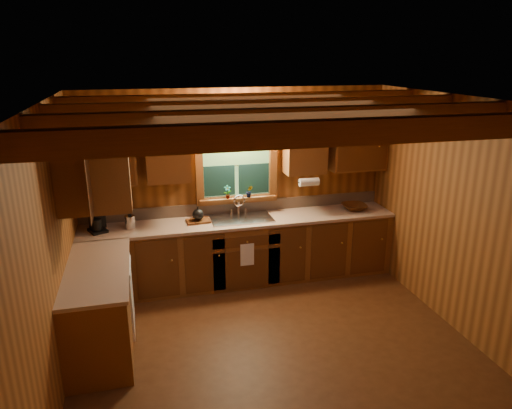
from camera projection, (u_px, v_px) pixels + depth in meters
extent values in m
plane|color=#4C2912|center=(274.00, 344.00, 5.13)|extent=(4.20, 4.20, 0.00)
plane|color=brown|center=(277.00, 101.00, 4.34)|extent=(4.20, 4.20, 0.00)
plane|color=brown|center=(236.00, 184.00, 6.49)|extent=(4.20, 0.00, 4.20)
plane|color=brown|center=(361.00, 338.00, 2.98)|extent=(4.20, 0.00, 4.20)
plane|color=brown|center=(52.00, 253.00, 4.25)|extent=(0.00, 3.80, 3.80)
plane|color=brown|center=(457.00, 216.00, 5.23)|extent=(0.00, 3.80, 3.80)
cube|color=brown|center=(327.00, 133.00, 3.27)|extent=(4.20, 0.14, 0.18)
cube|color=brown|center=(291.00, 118.00, 4.01)|extent=(4.20, 0.14, 0.18)
cube|color=brown|center=(266.00, 108.00, 4.75)|extent=(4.20, 0.14, 0.18)
cube|color=brown|center=(248.00, 101.00, 5.49)|extent=(4.20, 0.14, 0.18)
cube|color=brown|center=(242.00, 251.00, 6.47)|extent=(4.20, 0.62, 0.86)
cube|color=brown|center=(101.00, 308.00, 5.03)|extent=(0.62, 1.60, 0.86)
cube|color=tan|center=(242.00, 221.00, 6.34)|extent=(4.20, 0.66, 0.04)
cube|color=tan|center=(97.00, 270.00, 4.89)|extent=(0.64, 1.60, 0.04)
cube|color=tan|center=(237.00, 207.00, 6.58)|extent=(4.20, 0.02, 0.16)
cube|color=white|center=(132.00, 296.00, 5.29)|extent=(0.02, 0.60, 0.80)
cube|color=brown|center=(103.00, 154.00, 5.77)|extent=(0.78, 0.34, 0.78)
cube|color=brown|center=(167.00, 151.00, 5.96)|extent=(0.55, 0.34, 0.78)
cube|color=brown|center=(305.00, 145.00, 6.39)|extent=(0.55, 0.34, 0.78)
cube|color=brown|center=(358.00, 142.00, 6.57)|extent=(0.78, 0.34, 0.78)
cube|color=brown|center=(73.00, 176.00, 4.75)|extent=(0.34, 1.10, 0.78)
cube|color=brown|center=(236.00, 134.00, 6.24)|extent=(1.12, 0.08, 0.10)
cube|color=brown|center=(237.00, 199.00, 6.52)|extent=(1.12, 0.08, 0.10)
cube|color=brown|center=(199.00, 169.00, 6.26)|extent=(0.10, 0.08, 0.80)
cube|color=brown|center=(273.00, 165.00, 6.50)|extent=(0.10, 0.08, 0.80)
cube|color=#497A33|center=(236.00, 167.00, 6.41)|extent=(0.92, 0.01, 0.80)
cube|color=#102D2D|center=(219.00, 181.00, 6.39)|extent=(0.42, 0.02, 0.42)
cube|color=#102D2D|center=(254.00, 179.00, 6.50)|extent=(0.42, 0.02, 0.42)
cylinder|color=black|center=(237.00, 166.00, 6.38)|extent=(0.92, 0.01, 0.01)
cube|color=brown|center=(238.00, 199.00, 6.47)|extent=(1.06, 0.14, 0.04)
cylinder|color=black|center=(236.00, 117.00, 6.17)|extent=(0.08, 0.03, 0.08)
cylinder|color=black|center=(229.00, 117.00, 6.10)|extent=(0.09, 0.17, 0.08)
cylinder|color=black|center=(245.00, 117.00, 6.14)|extent=(0.09, 0.17, 0.08)
sphere|color=#FFE0A5|center=(226.00, 124.00, 6.05)|extent=(0.13, 0.13, 0.13)
sphere|color=#FFE0A5|center=(250.00, 123.00, 6.12)|extent=(0.13, 0.13, 0.13)
cylinder|color=white|center=(309.00, 182.00, 6.35)|extent=(0.27, 0.11, 0.11)
cube|color=white|center=(247.00, 255.00, 6.14)|extent=(0.18, 0.01, 0.30)
cube|color=silver|center=(241.00, 219.00, 6.34)|extent=(0.82, 0.48, 0.02)
cube|color=#262628|center=(228.00, 224.00, 6.31)|extent=(0.34, 0.40, 0.14)
cube|color=#262628|center=(255.00, 222.00, 6.40)|extent=(0.34, 0.40, 0.14)
cylinder|color=silver|center=(238.00, 207.00, 6.47)|extent=(0.04, 0.04, 0.22)
torus|color=silver|center=(239.00, 201.00, 6.38)|extent=(0.16, 0.02, 0.16)
cube|color=black|center=(98.00, 230.00, 5.88)|extent=(0.19, 0.23, 0.03)
cube|color=black|center=(97.00, 216.00, 5.89)|extent=(0.19, 0.08, 0.32)
cube|color=black|center=(95.00, 208.00, 5.76)|extent=(0.19, 0.21, 0.04)
cylinder|color=black|center=(97.00, 225.00, 5.82)|extent=(0.12, 0.12, 0.14)
cylinder|color=silver|center=(130.00, 222.00, 5.98)|extent=(0.13, 0.13, 0.16)
cylinder|color=black|center=(127.00, 210.00, 5.91)|extent=(0.03, 0.04, 0.24)
cylinder|color=black|center=(129.00, 209.00, 5.93)|extent=(0.01, 0.01, 0.24)
cylinder|color=black|center=(130.00, 209.00, 5.94)|extent=(0.03, 0.04, 0.24)
cylinder|color=black|center=(131.00, 209.00, 5.95)|extent=(0.05, 0.06, 0.24)
cube|color=#512A11|center=(198.00, 221.00, 6.22)|extent=(0.32, 0.24, 0.03)
sphere|color=black|center=(198.00, 215.00, 6.19)|extent=(0.15, 0.15, 0.15)
cylinder|color=black|center=(198.00, 208.00, 6.16)|extent=(0.02, 0.02, 0.04)
imported|color=#48230C|center=(354.00, 207.00, 6.70)|extent=(0.36, 0.36, 0.08)
imported|color=#512A11|center=(228.00, 192.00, 6.37)|extent=(0.10, 0.07, 0.19)
imported|color=#512A11|center=(249.00, 191.00, 6.45)|extent=(0.10, 0.09, 0.16)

